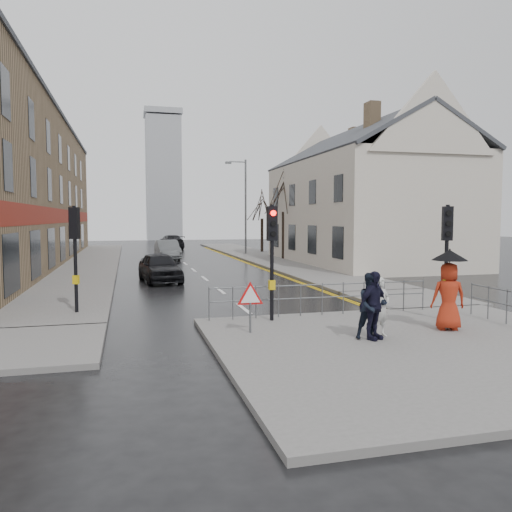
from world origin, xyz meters
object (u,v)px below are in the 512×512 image
pedestrian_a (381,307)px  pedestrian_b (372,306)px  pedestrian_d (373,305)px  car_mid (167,250)px  pedestrian_with_umbrella (449,287)px  car_parked (160,267)px

pedestrian_a → pedestrian_b: pedestrian_b is taller
pedestrian_a → pedestrian_d: size_ratio=0.89×
pedestrian_a → pedestrian_d: pedestrian_d is taller
pedestrian_d → car_mid: (-2.91, 27.28, -0.24)m
pedestrian_b → car_mid: 27.36m
pedestrian_b → pedestrian_with_umbrella: (2.48, 0.41, 0.32)m
pedestrian_a → car_mid: bearing=79.4°
pedestrian_b → car_mid: (-2.91, 27.21, -0.22)m
car_mid → car_parked: bearing=-98.6°
pedestrian_b → car_parked: pedestrian_b is taller
car_parked → car_mid: 13.40m
pedestrian_b → car_mid: size_ratio=0.37×
pedestrian_b → car_mid: pedestrian_b is taller
car_mid → pedestrian_d: bearing=-86.4°
pedestrian_with_umbrella → car_parked: 15.09m
pedestrian_a → car_parked: 14.49m
pedestrian_b → pedestrian_with_umbrella: bearing=9.4°
pedestrian_b → pedestrian_d: (0.01, -0.07, 0.02)m
pedestrian_a → pedestrian_d: 0.40m
pedestrian_a → pedestrian_b: (-0.32, -0.15, 0.07)m
car_mid → pedestrian_a: bearing=-85.7°
pedestrian_with_umbrella → pedestrian_d: bearing=-169.0°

